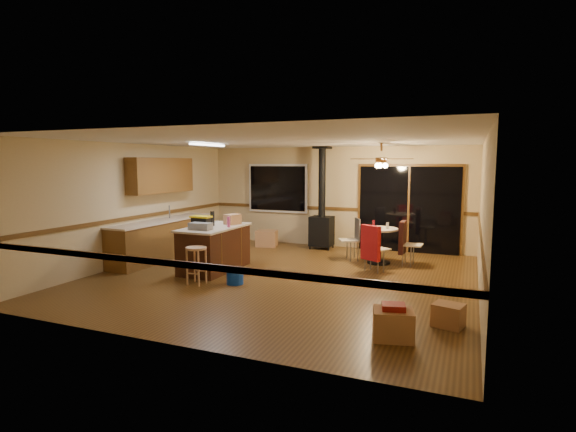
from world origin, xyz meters
The scene contains 35 objects.
floor centered at (0.00, 0.00, 0.00)m, with size 7.00×7.00×0.00m, color #533617.
ceiling centered at (0.00, 0.00, 2.60)m, with size 7.00×7.00×0.00m, color silver.
wall_back centered at (0.00, 3.50, 1.30)m, with size 7.00×7.00×0.00m, color tan.
wall_front centered at (0.00, -3.50, 1.30)m, with size 7.00×7.00×0.00m, color tan.
wall_left centered at (-3.50, 0.00, 1.30)m, with size 7.00×7.00×0.00m, color tan.
wall_right centered at (3.50, 0.00, 1.30)m, with size 7.00×7.00×0.00m, color tan.
chair_rail centered at (0.00, 0.00, 1.00)m, with size 7.00×7.00×0.08m, color #563615, non-canonical shape.
window centered at (-1.60, 3.45, 1.50)m, with size 1.72×0.10×1.32m, color black.
sliding_door centered at (1.90, 3.45, 1.05)m, with size 2.52×0.10×2.10m, color black.
lower_cabinets centered at (-3.20, 0.50, 0.43)m, with size 0.60×3.00×0.86m, color brown.
countertop centered at (-3.20, 0.50, 0.88)m, with size 0.64×3.04×0.04m, color beige.
upper_cabinets centered at (-3.33, 0.70, 1.90)m, with size 0.35×2.00×0.80m, color brown.
kitchen_island centered at (-1.50, 0.00, 0.45)m, with size 0.88×1.68×0.90m.
wood_stove centered at (-0.20, 3.05, 0.73)m, with size 0.55×0.50×2.52m.
ceiling_fan centered at (1.49, 1.89, 2.21)m, with size 0.24×0.24×0.55m.
fluorescent_strip centered at (-1.80, 0.30, 2.56)m, with size 0.10×1.20×0.04m, color white.
toolbox_grey centered at (-1.52, -0.47, 0.97)m, with size 0.43×0.24×0.13m, color slate.
toolbox_black centered at (-1.68, -0.20, 1.00)m, with size 0.36×0.19×0.20m, color black.
toolbox_yellow_lid centered at (-1.68, -0.20, 1.11)m, with size 0.42×0.22×0.03m, color gold.
box_on_island centered at (-1.33, 0.45, 1.01)m, with size 0.23×0.32×0.21m, color #A47148.
bottle_dark centered at (-1.60, 0.10, 1.05)m, with size 0.09×0.09×0.30m, color black.
bottle_pink centered at (-1.19, 0.04, 1.00)m, with size 0.07×0.07×0.21m, color #D84C8C.
bottle_white centered at (-1.35, 0.72, 0.99)m, with size 0.06×0.06×0.17m, color white.
bar_stool centered at (-1.22, -1.07, 0.34)m, with size 0.37×0.37×0.68m, color tan.
blue_bucket centered at (-0.59, -0.79, 0.13)m, with size 0.31×0.31×0.26m, color #0C3BB3.
dining_table centered at (1.49, 1.89, 0.53)m, with size 0.80×0.80×0.78m.
glass_red centered at (1.34, 1.99, 0.86)m, with size 0.06×0.06×0.16m, color #590C14.
glass_cream centered at (1.67, 1.84, 0.85)m, with size 0.06×0.06×0.14m, color beige.
chair_left centered at (0.89, 2.04, 0.59)m, with size 0.55×0.54×0.51m.
chair_near centered at (1.51, 1.03, 0.60)m, with size 0.59×0.61×0.70m.
chair_right centered at (2.01, 1.94, 0.60)m, with size 0.47×0.44×0.70m.
box_under_window centered at (-1.63, 2.79, 0.21)m, with size 0.53×0.42×0.42m, color #A47148.
box_corner_a centered at (2.48, -2.30, 0.19)m, with size 0.49×0.41×0.37m, color #A47148.
box_corner_b centered at (3.10, -1.58, 0.15)m, with size 0.38×0.33×0.31m, color #A47148.
box_small_red centered at (2.48, -2.30, 0.41)m, with size 0.28×0.23×0.08m, color maroon.
Camera 1 is at (3.32, -7.78, 2.18)m, focal length 28.00 mm.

